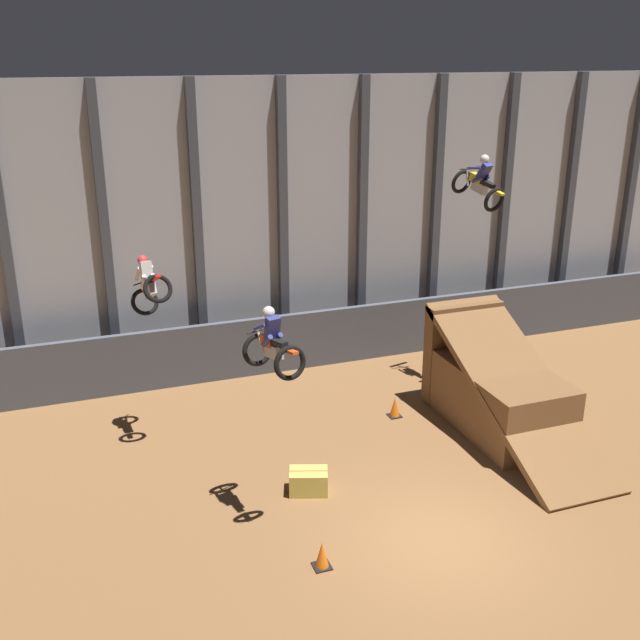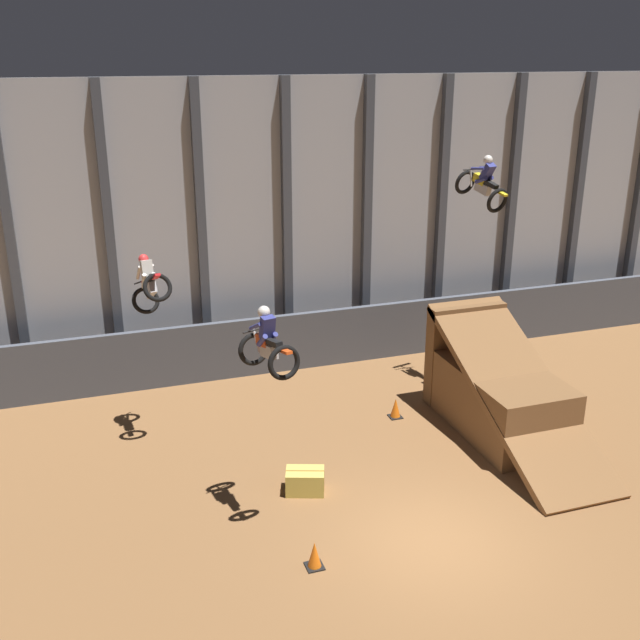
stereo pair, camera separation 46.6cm
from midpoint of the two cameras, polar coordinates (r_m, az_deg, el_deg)
The scene contains 10 objects.
ground_plane at distance 16.84m, azimuth 9.36°, elevation -16.33°, with size 60.00×60.00×0.00m, color brown.
arena_back_wall at distance 24.42m, azimuth -2.09°, elevation 7.38°, with size 32.00×0.40×9.15m.
lower_barrier at distance 24.30m, azimuth -1.11°, elevation -1.63°, with size 31.36×0.20×1.90m.
dirt_ramp at distance 21.25m, azimuth 13.82°, elevation -5.25°, with size 2.31×6.34×3.14m.
rider_bike_left_air at distance 19.45m, azimuth -12.18°, elevation 2.59°, with size 1.01×1.77×1.68m.
rider_bike_center_air at distance 15.60m, azimuth -3.16°, elevation -1.94°, with size 1.06×1.79×1.54m.
rider_bike_right_air at distance 22.27m, azimuth 12.91°, elevation 10.07°, with size 1.08×1.89×1.60m.
traffic_cone_near_ramp at distance 15.81m, azimuth 0.46°, elevation -17.49°, with size 0.36×0.36×0.58m.
traffic_cone_arena_edge at distance 21.52m, azimuth 6.39°, elevation -6.70°, with size 0.36×0.36×0.58m.
hay_bale_trackside at distance 18.07m, azimuth -0.39°, elevation -12.18°, with size 1.05×0.86×0.57m.
Camera 2 is at (-6.53, -11.91, 9.89)m, focal length 42.00 mm.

